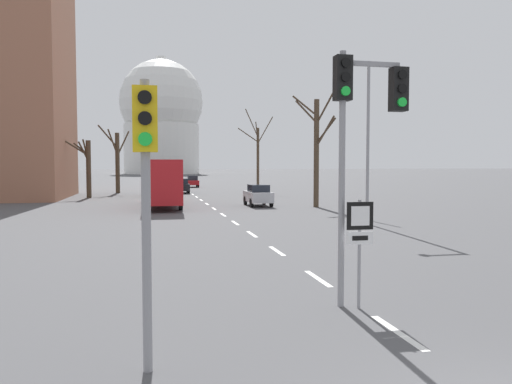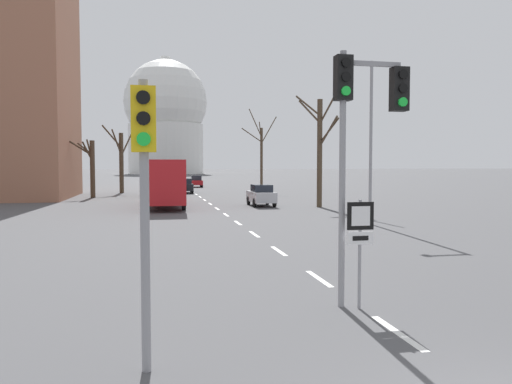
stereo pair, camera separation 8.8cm
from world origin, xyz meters
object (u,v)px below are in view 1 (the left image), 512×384
sedan_near_right (180,186)px  delivery_truck (164,179)px  route_sign_post (360,235)px  sedan_mid_centre (258,195)px  traffic_signal_near_left (146,169)px  city_bus (162,179)px  traffic_signal_centre_tall (361,115)px  sedan_near_left (192,181)px  sedan_far_left (164,181)px  street_lamp_right (363,126)px

sedan_near_right → delivery_truck: (-1.91, -5.61, 0.88)m
route_sign_post → sedan_near_right: size_ratio=0.58×
sedan_mid_centre → delivery_truck: 15.08m
traffic_signal_near_left → city_bus: traffic_signal_near_left is taller
traffic_signal_centre_tall → traffic_signal_near_left: traffic_signal_centre_tall is taller
traffic_signal_near_left → sedan_near_right: (3.39, 48.57, -2.25)m
traffic_signal_near_left → sedan_near_left: traffic_signal_near_left is taller
route_sign_post → delivery_truck: bearing=94.2°
sedan_mid_centre → sedan_far_left: size_ratio=0.99×
sedan_mid_centre → sedan_far_left: 39.82m
street_lamp_right → city_bus: street_lamp_right is taller
city_bus → sedan_mid_centre: bearing=-7.2°
street_lamp_right → delivery_truck: 27.97m
street_lamp_right → city_bus: 17.10m
traffic_signal_centre_tall → sedan_near_right: (-1.20, 45.91, -3.39)m
city_bus → delivery_truck: size_ratio=1.50×
route_sign_post → city_bus: bearing=97.2°
sedan_near_left → sedan_near_right: (-2.60, -14.82, -0.03)m
traffic_signal_centre_tall → sedan_far_left: bearing=92.0°
traffic_signal_centre_tall → delivery_truck: 40.49m
traffic_signal_centre_tall → sedan_near_right: traffic_signal_centre_tall is taller
sedan_mid_centre → delivery_truck: bearing=116.2°
sedan_near_left → city_bus: (-5.05, -33.03, 1.20)m
sedan_far_left → city_bus: bearing=-92.0°
street_lamp_right → sedan_near_right: 32.88m
traffic_signal_near_left → sedan_near_right: bearing=86.0°
sedan_mid_centre → city_bus: (-7.19, 0.91, 1.21)m
sedan_near_left → route_sign_post: bearing=-91.4°
traffic_signal_centre_tall → street_lamp_right: street_lamp_right is taller
sedan_mid_centre → sedan_far_left: sedan_mid_centre is taller
city_bus → delivery_truck: (0.54, 12.60, -0.35)m
street_lamp_right → sedan_far_left: street_lamp_right is taller
sedan_mid_centre → delivery_truck: (-6.65, 13.51, 0.86)m
traffic_signal_centre_tall → city_bus: (-3.65, 27.70, -2.16)m
sedan_near_right → traffic_signal_near_left: bearing=-94.0°
sedan_near_right → sedan_far_left: size_ratio=1.04×
city_bus → delivery_truck: bearing=87.5°
delivery_truck → traffic_signal_centre_tall: bearing=-85.6°
traffic_signal_near_left → sedan_near_left: size_ratio=1.13×
traffic_signal_centre_tall → route_sign_post: (-0.12, -0.24, -2.60)m
traffic_signal_centre_tall → sedan_far_left: traffic_signal_centre_tall is taller
sedan_far_left → street_lamp_right: bearing=-80.5°
traffic_signal_centre_tall → sedan_near_left: (1.40, 60.73, -3.36)m
city_bus → delivery_truck: city_bus is taller
traffic_signal_centre_tall → sedan_mid_centre: 27.23m
sedan_far_left → city_bus: size_ratio=0.36×
sedan_mid_centre → delivery_truck: delivery_truck is taller
street_lamp_right → route_sign_post: bearing=-114.3°
route_sign_post → city_bus: size_ratio=0.22×
street_lamp_right → city_bus: bearing=126.7°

